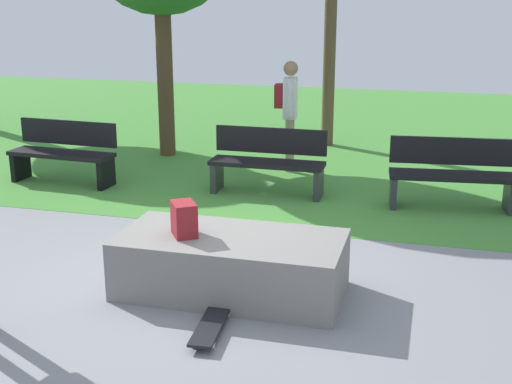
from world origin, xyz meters
TOP-DOWN VIEW (x-y plane):
  - ground_plane at (0.00, 0.00)m, footprint 28.00×28.00m
  - grass_lawn at (0.00, 7.69)m, footprint 26.60×12.61m
  - concrete_ledge at (0.33, -0.36)m, footprint 2.10×1.02m
  - backpack_on_ledge at (-0.10, -0.45)m, footprint 0.32×0.34m
  - skateboard_by_ledge at (0.39, -1.15)m, footprint 0.26×0.81m
  - park_bench_center_lawn at (-3.21, 2.68)m, footprint 1.62×0.56m
  - park_bench_far_right at (-0.14, 2.92)m, footprint 1.60×0.47m
  - park_bench_far_left at (2.33, 2.91)m, footprint 1.64×0.64m
  - pedestrian_with_backpack at (-0.16, 4.29)m, footprint 0.37×0.43m

SIDE VIEW (x-z plane):
  - ground_plane at x=0.00m, z-range 0.00..0.00m
  - grass_lawn at x=0.00m, z-range 0.00..0.01m
  - skateboard_by_ledge at x=0.39m, z-range 0.02..0.10m
  - concrete_ledge at x=0.33m, z-range 0.00..0.56m
  - park_bench_center_lawn at x=-3.21m, z-range 0.03..0.94m
  - park_bench_far_right at x=-0.14m, z-range 0.03..0.94m
  - park_bench_far_left at x=2.33m, z-range 0.03..0.94m
  - backpack_on_ledge at x=-0.10m, z-range 0.56..0.88m
  - pedestrian_with_backpack at x=-0.16m, z-range 0.17..1.90m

